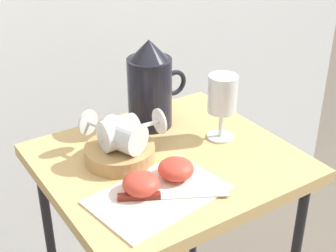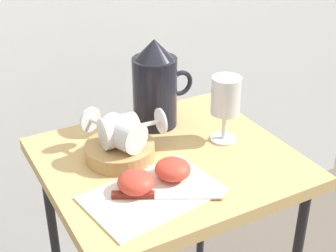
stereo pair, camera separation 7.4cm
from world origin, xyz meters
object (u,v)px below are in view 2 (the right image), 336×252
at_px(basket_tray, 120,151).
at_px(apple_half_left, 136,182).
at_px(table, 168,184).
at_px(pitcher, 155,91).
at_px(wine_glass_upright, 226,99).
at_px(wine_glass_tipped_far, 122,130).
at_px(apple_half_right, 173,169).
at_px(knife, 151,195).
at_px(wine_glass_tipped_near, 121,133).

relative_size(basket_tray, apple_half_left, 2.07).
height_order(table, pitcher, pitcher).
bearing_deg(wine_glass_upright, wine_glass_tipped_far, 170.33).
relative_size(pitcher, wine_glass_tipped_far, 1.54).
bearing_deg(wine_glass_upright, basket_tray, 170.12).
distance_m(wine_glass_tipped_far, apple_half_right, 0.15).
xyz_separation_m(table, apple_half_left, (-0.12, -0.09, 0.10)).
height_order(basket_tray, pitcher, pitcher).
height_order(wine_glass_upright, knife, wine_glass_upright).
bearing_deg(wine_glass_tipped_far, wine_glass_upright, -9.67).
xyz_separation_m(wine_glass_tipped_far, apple_half_left, (-0.03, -0.13, -0.05)).
bearing_deg(basket_tray, table, -27.17).
xyz_separation_m(wine_glass_tipped_far, apple_half_right, (0.06, -0.13, -0.05)).
height_order(wine_glass_tipped_far, apple_half_left, wine_glass_tipped_far).
bearing_deg(wine_glass_tipped_near, table, -21.26).
xyz_separation_m(basket_tray, knife, (-0.01, -0.17, -0.01)).
xyz_separation_m(wine_glass_upright, wine_glass_tipped_near, (-0.25, 0.03, -0.04)).
bearing_deg(wine_glass_tipped_near, basket_tray, 93.66).
height_order(wine_glass_tipped_near, apple_half_left, wine_glass_tipped_near).
bearing_deg(table, apple_half_right, -112.44).
bearing_deg(apple_half_right, wine_glass_upright, 24.76).
relative_size(table, pitcher, 3.19).
relative_size(table, wine_glass_tipped_far, 4.92).
height_order(table, wine_glass_tipped_near, wine_glass_tipped_near).
xyz_separation_m(pitcher, wine_glass_tipped_far, (-0.14, -0.11, -0.02)).
bearing_deg(wine_glass_tipped_near, knife, -93.72).
bearing_deg(wine_glass_upright, pitcher, 124.78).
xyz_separation_m(wine_glass_upright, apple_half_left, (-0.28, -0.09, -0.08)).
bearing_deg(wine_glass_tipped_near, wine_glass_tipped_far, 64.42).
relative_size(basket_tray, wine_glass_upright, 0.97).
distance_m(table, wine_glass_tipped_near, 0.18).
distance_m(table, wine_glass_upright, 0.24).
bearing_deg(wine_glass_tipped_far, table, -27.69).
height_order(basket_tray, apple_half_left, apple_half_left).
distance_m(wine_glass_upright, wine_glass_tipped_near, 0.25).
bearing_deg(apple_half_left, pitcher, 54.89).
bearing_deg(knife, basket_tray, 86.81).
height_order(wine_glass_upright, wine_glass_tipped_far, wine_glass_upright).
distance_m(pitcher, wine_glass_upright, 0.18).
bearing_deg(apple_half_left, knife, -64.97).
xyz_separation_m(wine_glass_tipped_near, knife, (-0.01, -0.16, -0.06)).
height_order(wine_glass_upright, wine_glass_tipped_near, wine_glass_upright).
bearing_deg(apple_half_left, wine_glass_tipped_near, 78.22).
height_order(wine_glass_tipped_near, apple_half_right, wine_glass_tipped_near).
distance_m(wine_glass_tipped_far, knife, 0.18).
relative_size(table, wine_glass_tipped_near, 4.45).
bearing_deg(wine_glass_tipped_near, wine_glass_upright, -7.17).
height_order(wine_glass_tipped_far, knife, wine_glass_tipped_far).
height_order(basket_tray, knife, basket_tray).
bearing_deg(pitcher, apple_half_left, -125.11).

